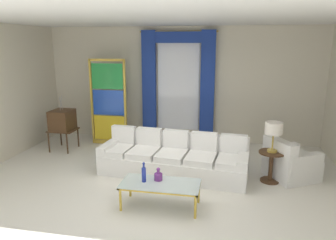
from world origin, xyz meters
TOP-DOWN VIEW (x-y plane):
  - ground_plane at (0.00, 0.00)m, footprint 16.00×16.00m
  - wall_rear at (0.00, 3.06)m, footprint 8.00×0.12m
  - ceiling_slab at (0.00, 0.80)m, footprint 8.00×7.60m
  - curtained_window at (-0.06, 2.89)m, footprint 2.00×0.17m
  - couch_white_long at (0.23, 0.67)m, footprint 2.99×1.19m
  - coffee_table at (0.26, -0.71)m, footprint 1.26×0.58m
  - bottle_blue_decanter at (0.20, -0.61)m, footprint 0.13×0.13m
  - bottle_crystal_tall at (-0.01, -0.71)m, footprint 0.07×0.07m
  - vintage_tv at (-2.70, 1.62)m, footprint 0.62×0.60m
  - armchair_white at (2.48, 0.87)m, footprint 1.11×1.10m
  - stained_glass_divider at (-1.75, 2.26)m, footprint 0.95×0.05m
  - peacock_figurine at (-1.35, 1.85)m, footprint 0.44×0.60m
  - round_side_table at (2.10, 0.63)m, footprint 0.48×0.48m
  - table_lamp_brass at (2.10, 0.63)m, footprint 0.32×0.32m

SIDE VIEW (x-z plane):
  - ground_plane at x=0.00m, z-range 0.00..0.00m
  - peacock_figurine at x=-1.35m, z-range -0.03..0.47m
  - armchair_white at x=2.48m, z-range -0.11..0.69m
  - couch_white_long at x=0.23m, z-range -0.12..0.74m
  - round_side_table at x=2.10m, z-range 0.06..0.65m
  - coffee_table at x=0.26m, z-range 0.17..0.58m
  - bottle_blue_decanter at x=0.20m, z-range 0.37..0.59m
  - bottle_crystal_tall at x=-0.01m, z-range 0.38..0.71m
  - vintage_tv at x=-2.70m, z-range 0.06..1.40m
  - table_lamp_brass at x=2.10m, z-range 0.74..1.31m
  - stained_glass_divider at x=-1.75m, z-range -0.04..2.16m
  - wall_rear at x=0.00m, z-range 0.00..3.00m
  - curtained_window at x=-0.06m, z-range 0.39..3.09m
  - ceiling_slab at x=0.00m, z-range 3.00..3.04m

